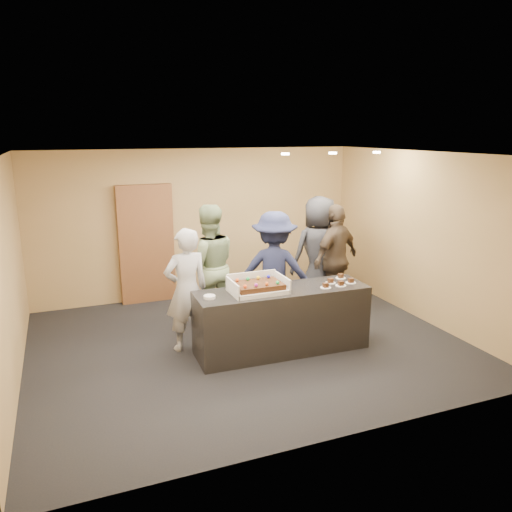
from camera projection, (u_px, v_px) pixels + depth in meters
name	position (u px, v px, depth m)	size (l,w,h in m)	color
room	(247.00, 253.00, 6.92)	(6.04, 6.00, 2.70)	black
serving_counter	(282.00, 320.00, 6.91)	(2.40, 0.70, 0.90)	black
storage_cabinet	(146.00, 244.00, 8.82)	(0.96, 0.15, 2.11)	brown
cake_box	(257.00, 288.00, 6.69)	(0.74, 0.51, 0.22)	white
sheet_cake	(258.00, 285.00, 6.65)	(0.63, 0.44, 0.12)	#3A1D0D
plate_stack	(209.00, 297.00, 6.43)	(0.15, 0.15, 0.04)	white
slice_a	(326.00, 286.00, 6.86)	(0.15, 0.15, 0.07)	white
slice_b	(331.00, 281.00, 7.07)	(0.15, 0.15, 0.07)	white
slice_c	(341.00, 284.00, 6.95)	(0.15, 0.15, 0.07)	white
slice_d	(341.00, 277.00, 7.30)	(0.15, 0.15, 0.07)	white
slice_e	(351.00, 281.00, 7.08)	(0.15, 0.15, 0.07)	white
person_server_grey	(187.00, 290.00, 6.87)	(0.63, 0.42, 1.74)	#B1B2B6
person_sage_man	(208.00, 266.00, 7.72)	(0.94, 0.73, 1.93)	gray
person_navy_man	(274.00, 271.00, 7.60)	(1.19, 0.68, 1.84)	#1E2344
person_brown_extra	(336.00, 259.00, 8.34)	(1.08, 0.45, 1.84)	brown
person_dark_suit	(319.00, 253.00, 8.49)	(0.95, 0.62, 1.95)	#292A2F
ceiling_spotlights	(333.00, 153.00, 7.63)	(1.72, 0.12, 0.03)	#FFEAC6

